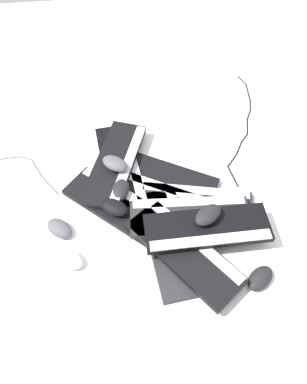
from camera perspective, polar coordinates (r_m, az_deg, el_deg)
The scene contains 20 objects.
ground_plane at distance 1.45m, azimuth -2.53°, elevation -2.64°, with size 3.20×3.20×0.00m, color white.
keyboard_0 at distance 1.36m, azimuth 2.53°, elevation -7.45°, with size 0.45×0.20×0.03m.
keyboard_1 at distance 1.45m, azimuth 6.35°, elevation -1.79°, with size 0.24×0.46×0.03m.
keyboard_2 at distance 1.52m, azimuth 1.32°, elevation 2.19°, with size 0.34×0.46×0.03m.
keyboard_3 at distance 1.56m, azimuth -4.98°, elevation 4.14°, with size 0.45×0.20×0.03m.
keyboard_4 at distance 1.45m, azimuth -5.43°, elevation -2.08°, with size 0.40×0.43×0.03m.
keyboard_5 at distance 1.38m, azimuth 5.59°, elevation -3.69°, with size 0.17×0.45×0.03m.
keyboard_6 at distance 1.33m, azimuth 8.21°, elevation -5.54°, with size 0.16×0.44×0.03m.
keyboard_7 at distance 1.31m, azimuth 4.76°, elevation -9.07°, with size 0.44×0.39×0.03m.
keyboard_8 at distance 1.53m, azimuth -5.78°, elevation 4.44°, with size 0.46×0.29×0.03m.
mouse_0 at distance 1.34m, azimuth 15.94°, elevation -12.53°, with size 0.11×0.07×0.04m, color black.
mouse_1 at distance 1.44m, azimuth -5.06°, elevation 0.33°, with size 0.11×0.07×0.04m, color black.
mouse_2 at distance 1.49m, azimuth -5.91°, elevation 4.33°, with size 0.11×0.07×0.04m, color #4C4C51.
mouse_3 at distance 1.35m, azimuth -12.68°, elevation -9.98°, with size 0.11×0.07×0.04m, color #B7B7BC.
mouse_4 at distance 1.32m, azimuth 8.33°, elevation -3.46°, with size 0.11×0.07×0.04m, color black.
mouse_5 at distance 1.49m, azimuth 12.69°, elevation -0.56°, with size 0.11×0.07×0.04m, color silver.
mouse_6 at distance 1.40m, azimuth -5.97°, elevation -2.31°, with size 0.11×0.07×0.04m, color black.
mouse_7 at distance 1.42m, azimuth -14.12°, elevation -5.39°, with size 0.11×0.07×0.04m, color #4C4C51.
cable_0 at distance 1.78m, azimuth 13.48°, elevation 9.90°, with size 0.69×0.22×0.01m.
cable_1 at distance 1.68m, azimuth -21.30°, elevation 3.48°, with size 0.22×0.49×0.01m.
Camera 1 is at (0.78, -0.02, 1.22)m, focal length 35.00 mm.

